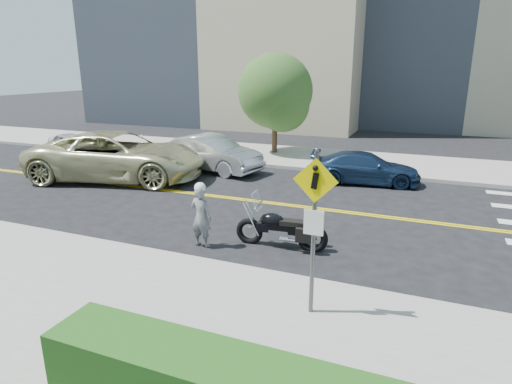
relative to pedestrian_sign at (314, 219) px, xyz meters
The scene contains 11 objects.
ground_plane 7.83m from the pedestrian_sign, 123.64° to the left, with size 120.00×120.00×0.00m, color black.
sidewalk_near 4.75m from the pedestrian_sign, 164.21° to the right, with size 60.00×5.00×0.15m, color #9E9B91.
sidewalk_far 14.56m from the pedestrian_sign, 106.91° to the left, with size 60.00×5.00×0.15m, color #9E9B91.
pedestrian_sign is the anchor object (origin of this frame).
motorcyclist 4.26m from the pedestrian_sign, 147.74° to the left, with size 0.62×0.43×1.72m.
motorcycle 3.56m from the pedestrian_sign, 118.09° to the left, with size 2.33×0.71×1.42m, color black, non-canonical shape.
suv 12.27m from the pedestrian_sign, 145.02° to the left, with size 3.26×7.07×1.97m, color beige.
parked_car_white 18.36m from the pedestrian_sign, 147.09° to the left, with size 1.43×3.57×1.22m, color beige.
parked_car_silver 12.24m from the pedestrian_sign, 126.30° to the left, with size 1.67×4.78×1.58m, color #B9BBC2.
parked_car_blue 10.33m from the pedestrian_sign, 92.94° to the left, with size 1.73×4.26×1.23m, color navy.
tree_far_a 15.41m from the pedestrian_sign, 112.15° to the left, with size 3.81×3.81×5.21m.
Camera 1 is at (5.87, -13.12, 4.48)m, focal length 30.00 mm.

